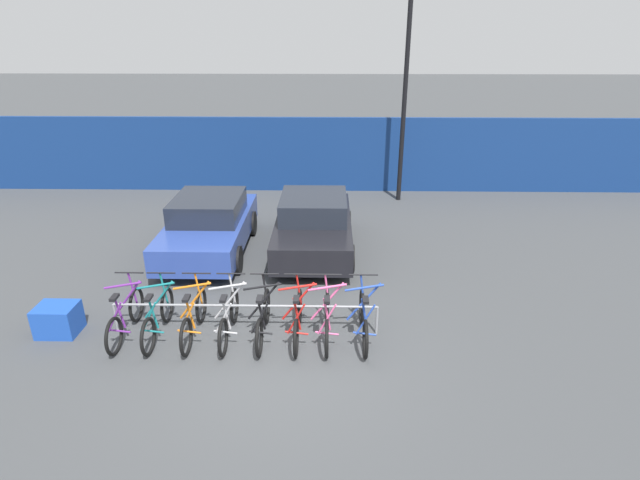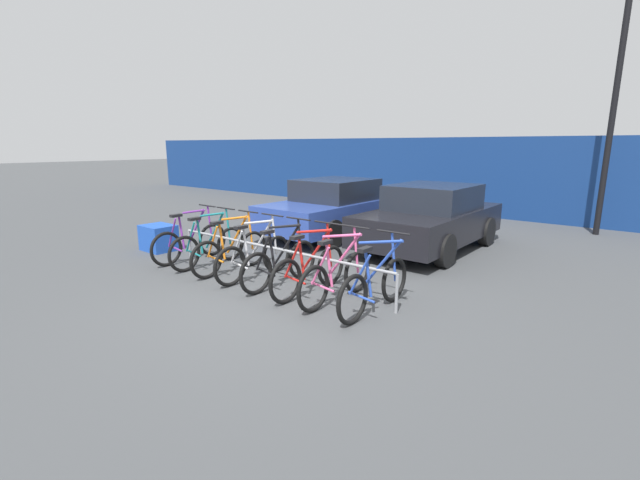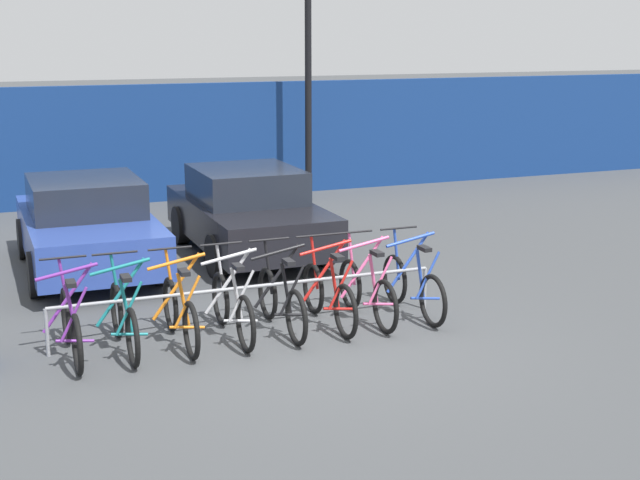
# 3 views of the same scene
# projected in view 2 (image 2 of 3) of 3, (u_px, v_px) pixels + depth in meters

# --- Properties ---
(ground_plane) EXTENTS (120.00, 120.00, 0.00)m
(ground_plane) POSITION_uv_depth(u_px,v_px,m) (277.00, 300.00, 6.27)
(ground_plane) COLOR #424447
(hoarding_wall) EXTENTS (36.00, 0.16, 2.47)m
(hoarding_wall) POSITION_uv_depth(u_px,v_px,m) (493.00, 178.00, 13.20)
(hoarding_wall) COLOR navy
(hoarding_wall) RESTS_ON ground
(bike_rack) EXTENTS (4.77, 0.04, 0.57)m
(bike_rack) POSITION_uv_depth(u_px,v_px,m) (272.00, 251.00, 7.14)
(bike_rack) COLOR gray
(bike_rack) RESTS_ON ground
(bicycle_purple) EXTENTS (0.68, 1.71, 1.05)m
(bicycle_purple) POSITION_uv_depth(u_px,v_px,m) (190.00, 242.00, 8.35)
(bicycle_purple) COLOR black
(bicycle_purple) RESTS_ON ground
(bicycle_teal) EXTENTS (0.68, 1.71, 1.05)m
(bicycle_teal) POSITION_uv_depth(u_px,v_px,m) (209.00, 246.00, 8.00)
(bicycle_teal) COLOR black
(bicycle_teal) RESTS_ON ground
(bicycle_orange) EXTENTS (0.68, 1.71, 1.05)m
(bicycle_orange) POSITION_uv_depth(u_px,v_px,m) (231.00, 251.00, 7.60)
(bicycle_orange) COLOR black
(bicycle_orange) RESTS_ON ground
(bicycle_silver) EXTENTS (0.68, 1.71, 1.05)m
(bicycle_silver) POSITION_uv_depth(u_px,v_px,m) (255.00, 257.00, 7.22)
(bicycle_silver) COLOR black
(bicycle_silver) RESTS_ON ground
(bicycle_black) EXTENTS (0.68, 1.71, 1.05)m
(bicycle_black) POSITION_uv_depth(u_px,v_px,m) (280.00, 263.00, 6.85)
(bicycle_black) COLOR black
(bicycle_black) RESTS_ON ground
(bicycle_red) EXTENTS (0.68, 1.71, 1.05)m
(bicycle_red) POSITION_uv_depth(u_px,v_px,m) (310.00, 270.00, 6.47)
(bicycle_red) COLOR black
(bicycle_red) RESTS_ON ground
(bicycle_pink) EXTENTS (0.68, 1.71, 1.05)m
(bicycle_pink) POSITION_uv_depth(u_px,v_px,m) (337.00, 276.00, 6.15)
(bicycle_pink) COLOR black
(bicycle_pink) RESTS_ON ground
(bicycle_blue) EXTENTS (0.68, 1.71, 1.05)m
(bicycle_blue) POSITION_uv_depth(u_px,v_px,m) (375.00, 285.00, 5.75)
(bicycle_blue) COLOR black
(bicycle_blue) RESTS_ON ground
(car_blue) EXTENTS (1.91, 3.99, 1.40)m
(car_blue) POSITION_uv_depth(u_px,v_px,m) (334.00, 208.00, 10.71)
(car_blue) COLOR #2D479E
(car_blue) RESTS_ON ground
(car_black) EXTENTS (1.91, 3.96, 1.40)m
(car_black) POSITION_uv_depth(u_px,v_px,m) (431.00, 218.00, 9.22)
(car_black) COLOR black
(car_black) RESTS_ON ground
(lamp_post) EXTENTS (0.24, 0.44, 7.20)m
(lamp_post) POSITION_uv_depth(u_px,v_px,m) (619.00, 69.00, 10.02)
(lamp_post) COLOR black
(lamp_post) RESTS_ON ground
(cargo_crate) EXTENTS (0.70, 0.56, 0.55)m
(cargo_crate) POSITION_uv_depth(u_px,v_px,m) (159.00, 238.00, 9.20)
(cargo_crate) COLOR blue
(cargo_crate) RESTS_ON ground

